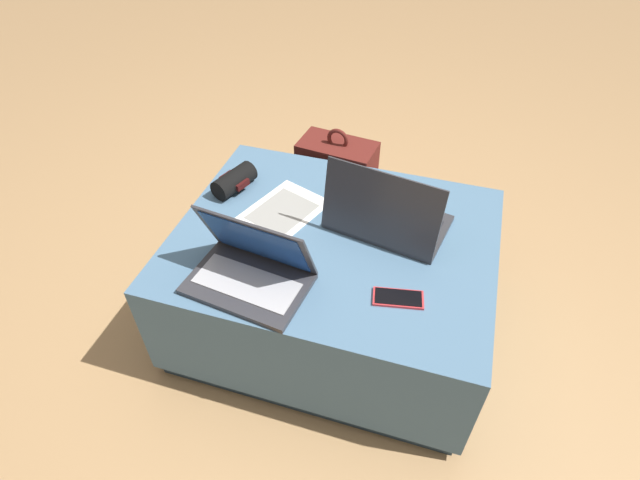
{
  "coord_description": "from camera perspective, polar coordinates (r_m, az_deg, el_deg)",
  "views": [
    {
      "loc": [
        0.3,
        -1.14,
        1.52
      ],
      "look_at": [
        -0.01,
        -0.11,
        0.51
      ],
      "focal_mm": 28.0,
      "sensor_mm": 36.0,
      "label": 1
    }
  ],
  "objects": [
    {
      "name": "cell_phone",
      "position": [
        1.44,
        8.93,
        -6.57
      ],
      "size": [
        0.15,
        0.09,
        0.01
      ],
      "rotation": [
        0.0,
        0.0,
        1.75
      ],
      "color": "red",
      "rests_on": "ottoman"
    },
    {
      "name": "ottoman",
      "position": [
        1.76,
        1.53,
        -4.68
      ],
      "size": [
        1.03,
        0.82,
        0.43
      ],
      "color": "#2A3D4E",
      "rests_on": "ground_plane"
    },
    {
      "name": "laptop_far",
      "position": [
        1.61,
        7.54,
        2.6
      ],
      "size": [
        0.41,
        0.31,
        0.25
      ],
      "rotation": [
        0.0,
        0.0,
        2.96
      ],
      "color": "#333338",
      "rests_on": "ottoman"
    },
    {
      "name": "paper_sheet",
      "position": [
        1.7,
        -4.35,
        3.24
      ],
      "size": [
        0.3,
        0.35,
        0.0
      ],
      "rotation": [
        0.0,
        0.0,
        -0.35
      ],
      "color": "white",
      "rests_on": "ottoman"
    },
    {
      "name": "ground_plane",
      "position": [
        1.92,
        1.41,
        -9.01
      ],
      "size": [
        14.0,
        14.0,
        0.0
      ],
      "primitive_type": "plane",
      "color": "tan"
    },
    {
      "name": "laptop_near",
      "position": [
        1.45,
        -7.91,
        -3.31
      ],
      "size": [
        0.37,
        0.27,
        0.22
      ],
      "rotation": [
        0.0,
        0.0,
        -0.13
      ],
      "color": "#333338",
      "rests_on": "ottoman"
    },
    {
      "name": "backpack",
      "position": [
        2.17,
        1.99,
        5.96
      ],
      "size": [
        0.33,
        0.25,
        0.51
      ],
      "rotation": [
        0.0,
        0.0,
        3.02
      ],
      "color": "#5B1E19",
      "rests_on": "ground_plane"
    },
    {
      "name": "wrist_brace",
      "position": [
        1.8,
        -9.77,
        6.7
      ],
      "size": [
        0.12,
        0.18,
        0.07
      ],
      "rotation": [
        0.0,
        0.0,
        4.37
      ],
      "color": "black",
      "rests_on": "ottoman"
    }
  ]
}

